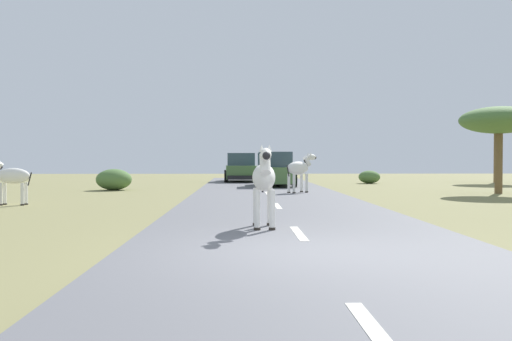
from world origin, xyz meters
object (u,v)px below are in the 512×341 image
Objects in this scene: zebra_1 at (11,177)px; car_1 at (274,170)px; zebra_0 at (264,179)px; car_0 at (241,168)px; zebra_2 at (299,169)px; bush_1 at (114,180)px; tree_3 at (497,121)px; bush_2 at (369,177)px; tree_2 at (499,121)px.

car_1 is at bearing -36.26° from zebra_1.
car_0 is at bearing -89.13° from zebra_0.
bush_1 is (-8.25, 2.93, -0.55)m from zebra_2.
tree_3 reaches higher than car_1.
zebra_0 is at bearing -108.52° from bush_2.
zebra_1 is 20.79m from bush_2.
bush_2 is (13.35, 6.54, -0.11)m from bush_1.
car_0 is 2.71× the size of bush_1.
zebra_1 is 0.96× the size of zebra_2.
tree_2 reaches higher than zebra_0.
bush_1 is at bearing -6.17° from zebra_1.
tree_3 is 8.66m from bush_2.
bush_2 is at bearing 108.15° from tree_2.
zebra_1 reaches higher than bush_1.
car_1 is 2.67× the size of bush_1.
tree_2 is (17.82, 5.14, 2.11)m from zebra_1.
zebra_2 is at bearing 100.12° from car_0.
tree_2 is (8.24, -0.10, 1.96)m from zebra_2.
tree_3 is at bearing -52.34° from zebra_1.
tree_2 is at bearing -10.41° from bush_1.
car_1 is at bearing -160.95° from tree_3.
car_1 is at bearing -146.23° from bush_2.
bush_1 is 1.30× the size of bush_2.
zebra_1 is at bearing -145.44° from tree_3.
bush_2 is (14.68, 14.71, -0.51)m from zebra_1.
car_0 is at bearing 151.53° from zebra_2.
car_1 is 6.99m from bush_2.
zebra_2 is at bearing -19.57° from bush_1.
zebra_1 is at bearing -129.36° from car_1.
car_1 is 0.99× the size of tree_3.
bush_2 is at bearing 111.23° from zebra_2.
car_0 is 6.03m from car_1.
zebra_0 is 15.84m from bush_1.
tree_2 reaches higher than zebra_2.
tree_3 is at bearing 19.06° from car_1.
zebra_1 is at bearing -134.95° from bush_2.
car_1 is (1.72, -5.78, 0.00)m from car_0.
zebra_2 is at bearing -99.82° from zebra_0.
zebra_2 reaches higher than bush_2.
zebra_2 is at bearing -82.94° from car_1.
car_0 is 15.80m from tree_2.
zebra_2 is 16.85m from tree_3.
zebra_2 is 0.38× the size of tree_3.
tree_2 is at bearing 131.02° from car_0.
zebra_1 is at bearing -40.04° from zebra_0.
car_1 reaches higher than zebra_1.
tree_3 is 3.51× the size of bush_2.
zebra_2 is 5.64m from car_1.
tree_3 is (15.44, -1.04, 2.90)m from car_0.
car_0 is (-0.46, 22.96, -0.20)m from zebra_0.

